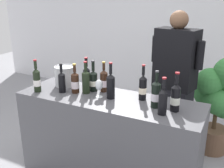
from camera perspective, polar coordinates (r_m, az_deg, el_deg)
wall_back at (r=4.83m, az=13.82°, el=12.56°), size 8.00×0.10×2.80m
counter at (r=2.75m, az=-0.82°, el=-12.27°), size 1.82×0.59×0.95m
wine_bottle_0 at (r=2.47m, az=6.69°, el=-0.71°), size 0.07×0.07×0.34m
wine_bottle_1 at (r=2.48m, az=-0.29°, el=-0.26°), size 0.08×0.08×0.35m
wine_bottle_2 at (r=2.20m, az=10.97°, el=-3.50°), size 0.07×0.07×0.32m
wine_bottle_3 at (r=2.66m, az=-8.01°, el=0.34°), size 0.08×0.08×0.30m
wine_bottle_4 at (r=2.63m, az=-5.69°, el=0.66°), size 0.08×0.08×0.33m
wine_bottle_5 at (r=2.32m, az=9.46°, el=-2.22°), size 0.08×0.08×0.33m
wine_bottle_6 at (r=2.76m, az=-5.54°, el=1.45°), size 0.07×0.07×0.34m
wine_bottle_7 at (r=2.69m, az=-10.83°, el=0.57°), size 0.07×0.07×0.30m
wine_bottle_8 at (r=2.77m, az=-16.00°, el=0.86°), size 0.07×0.07×0.34m
wine_bottle_9 at (r=2.67m, az=-1.77°, el=0.70°), size 0.08×0.08×0.31m
wine_bottle_10 at (r=2.28m, az=13.56°, el=-2.84°), size 0.08×0.08×0.34m
wine_bottle_11 at (r=2.69m, az=-4.05°, el=0.79°), size 0.08×0.08×0.32m
wine_glass at (r=2.52m, az=-2.84°, el=-0.36°), size 0.07×0.07×0.18m
ice_bucket at (r=2.88m, az=-10.20°, el=1.74°), size 0.22×0.22×0.22m
person_server at (r=3.02m, az=13.14°, el=-1.88°), size 0.58×0.33×1.74m
potted_shrub at (r=3.40m, az=21.91°, el=-2.34°), size 0.59×0.57×1.22m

